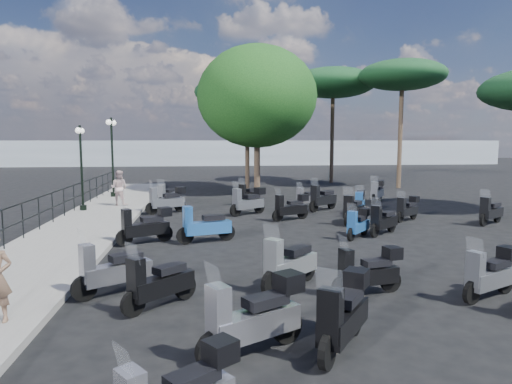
{
  "coord_description": "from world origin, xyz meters",
  "views": [
    {
      "loc": [
        -2.24,
        -13.63,
        3.15
      ],
      "look_at": [
        -0.38,
        3.18,
        1.2
      ],
      "focal_mm": 32.0,
      "sensor_mm": 36.0,
      "label": 1
    }
  ],
  "objects": [
    {
      "name": "scooter_14",
      "position": [
        2.61,
        0.32,
        0.45
      ],
      "size": [
        1.1,
        1.21,
        1.19
      ],
      "rotation": [
        0.0,
        0.0,
        2.42
      ],
      "color": "black",
      "rests_on": "ground"
    },
    {
      "name": "scooter_13",
      "position": [
        3.58,
        0.68,
        0.46
      ],
      "size": [
        1.31,
        1.15,
        1.31
      ],
      "rotation": [
        0.0,
        0.0,
        2.28
      ],
      "color": "black",
      "rests_on": "ground"
    },
    {
      "name": "scooter_28",
      "position": [
        6.35,
        8.37,
        0.52
      ],
      "size": [
        1.14,
        1.5,
        1.38
      ],
      "rotation": [
        0.0,
        0.0,
        2.53
      ],
      "color": "black",
      "rests_on": "ground"
    },
    {
      "name": "pine_1",
      "position": [
        10.3,
        14.82,
        7.2
      ],
      "size": [
        5.53,
        5.53,
        8.2
      ],
      "color": "#38281E",
      "rests_on": "ground"
    },
    {
      "name": "railing",
      "position": [
        -7.8,
        2.8,
        0.9
      ],
      "size": [
        0.04,
        26.04,
        1.1
      ],
      "color": "black",
      "rests_on": "sidewalk"
    },
    {
      "name": "pine_0",
      "position": [
        6.96,
        18.96,
        7.17
      ],
      "size": [
        6.19,
        6.19,
        8.28
      ],
      "color": "#38281E",
      "rests_on": "ground"
    },
    {
      "name": "scooter_12",
      "position": [
        1.01,
        -4.95,
        0.48
      ],
      "size": [
        1.57,
        0.61,
        1.27
      ],
      "rotation": [
        0.0,
        0.0,
        1.79
      ],
      "color": "black",
      "rests_on": "ground"
    },
    {
      "name": "scooter_10",
      "position": [
        -0.48,
        5.24,
        0.55
      ],
      "size": [
        1.6,
        1.2,
        1.46
      ],
      "rotation": [
        0.0,
        0.0,
        2.18
      ],
      "color": "black",
      "rests_on": "ground"
    },
    {
      "name": "sidewalk",
      "position": [
        -6.5,
        3.0,
        0.07
      ],
      "size": [
        3.0,
        30.0,
        0.15
      ],
      "primitive_type": "cube",
      "color": "slate",
      "rests_on": "ground"
    },
    {
      "name": "scooter_22",
      "position": [
        2.41,
        7.03,
        0.42
      ],
      "size": [
        1.28,
        1.0,
        1.22
      ],
      "rotation": [
        0.0,
        0.0,
        2.21
      ],
      "color": "black",
      "rests_on": "ground"
    },
    {
      "name": "scooter_3",
      "position": [
        -4.08,
        0.26,
        0.53
      ],
      "size": [
        1.63,
        1.0,
        1.41
      ],
      "rotation": [
        0.0,
        0.0,
        2.04
      ],
      "color": "black",
      "rests_on": "ground"
    },
    {
      "name": "scooter_21",
      "position": [
        4.11,
        4.52,
        0.5
      ],
      "size": [
        0.86,
        1.59,
        1.34
      ],
      "rotation": [
        0.0,
        0.0,
        2.75
      ],
      "color": "black",
      "rests_on": "ground"
    },
    {
      "name": "scooter_4",
      "position": [
        -3.92,
        5.99,
        0.55
      ],
      "size": [
        1.69,
        1.05,
        1.46
      ],
      "rotation": [
        0.0,
        0.0,
        2.05
      ],
      "color": "black",
      "rests_on": "ground"
    },
    {
      "name": "broadleaf_tree",
      "position": [
        0.73,
        12.64,
        5.57
      ],
      "size": [
        6.84,
        6.84,
        8.49
      ],
      "color": "#38281E",
      "rests_on": "ground"
    },
    {
      "name": "ground",
      "position": [
        0.0,
        0.0,
        0.0
      ],
      "size": [
        120.0,
        120.0,
        0.0
      ],
      "primitive_type": "plane",
      "color": "black",
      "rests_on": "ground"
    },
    {
      "name": "scooter_6",
      "position": [
        -0.23,
        -7.27,
        0.54
      ],
      "size": [
        1.19,
        1.55,
        1.43
      ],
      "rotation": [
        0.0,
        0.0,
        2.53
      ],
      "color": "black",
      "rests_on": "ground"
    },
    {
      "name": "scooter_26",
      "position": [
        5.53,
        3.1,
        0.46
      ],
      "size": [
        1.28,
        1.08,
        1.22
      ],
      "rotation": [
        0.0,
        0.0,
        2.25
      ],
      "color": "black",
      "rests_on": "ground"
    },
    {
      "name": "scooter_2",
      "position": [
        -4.14,
        -4.36,
        0.49
      ],
      "size": [
        1.57,
        1.07,
        1.42
      ],
      "rotation": [
        0.0,
        0.0,
        2.13
      ],
      "color": "black",
      "rests_on": "ground"
    },
    {
      "name": "scooter_16",
      "position": [
        2.91,
        6.0,
        0.52
      ],
      "size": [
        1.52,
        1.28,
        1.49
      ],
      "rotation": [
        0.0,
        0.0,
        2.26
      ],
      "color": "black",
      "rests_on": "ground"
    },
    {
      "name": "scooter_27",
      "position": [
        8.28,
        2.05,
        0.47
      ],
      "size": [
        1.46,
        1.07,
        1.36
      ],
      "rotation": [
        0.0,
        0.0,
        2.17
      ],
      "color": "black",
      "rests_on": "ground"
    },
    {
      "name": "distant_hills",
      "position": [
        0.0,
        45.0,
        1.5
      ],
      "size": [
        70.0,
        8.0,
        3.0
      ],
      "primitive_type": "cube",
      "color": "gray",
      "rests_on": "ground"
    },
    {
      "name": "lamp_post_2",
      "position": [
        -7.09,
        11.01,
        2.51
      ],
      "size": [
        0.35,
        1.22,
        4.14
      ],
      "rotation": [
        0.0,
        0.0,
        -0.06
      ],
      "color": "black",
      "rests_on": "sidewalk"
    },
    {
      "name": "pine_2",
      "position": [
        0.37,
        14.86,
        6.03
      ],
      "size": [
        6.5,
        6.5,
        7.18
      ],
      "color": "#38281E",
      "rests_on": "ground"
    },
    {
      "name": "scooter_5",
      "position": [
        -4.12,
        8.44,
        0.46
      ],
      "size": [
        0.85,
        1.54,
        1.31
      ],
      "rotation": [
        0.0,
        0.0,
        2.72
      ],
      "color": "black",
      "rests_on": "ground"
    },
    {
      "name": "scooter_1",
      "position": [
        -3.15,
        -5.22,
        0.47
      ],
      "size": [
        1.31,
        1.23,
        1.35
      ],
      "rotation": [
        0.0,
        0.0,
        2.32
      ],
      "color": "black",
      "rests_on": "ground"
    },
    {
      "name": "scooter_20",
      "position": [
        3.26,
        2.8,
        0.49
      ],
      "size": [
        1.18,
        1.49,
        1.43
      ],
      "rotation": [
        0.0,
        0.0,
        2.49
      ],
      "color": "black",
      "rests_on": "ground"
    },
    {
      "name": "scooter_11",
      "position": [
        -0.21,
        8.3,
        0.46
      ],
      "size": [
        1.11,
        1.36,
        1.31
      ],
      "rotation": [
        0.0,
        0.0,
        2.47
      ],
      "color": "black",
      "rests_on": "ground"
    },
    {
      "name": "scooter_9",
      "position": [
        -2.29,
        0.2,
        0.51
      ],
      "size": [
        1.81,
        0.78,
        1.47
      ],
      "rotation": [
        0.0,
        0.0,
        1.85
      ],
      "color": "black",
      "rests_on": "ground"
    },
    {
      "name": "scooter_8",
      "position": [
        -0.52,
        -4.35,
        0.51
      ],
      "size": [
        1.41,
        1.36,
        1.47
      ],
      "rotation": [
        0.0,
        0.0,
        2.33
      ],
      "color": "black",
      "rests_on": "ground"
    },
    {
      "name": "scooter_18",
      "position": [
        3.35,
        -5.42,
        0.49
      ],
      "size": [
        1.52,
        0.91,
        1.3
      ],
      "rotation": [
        0.0,
        0.0,
        2.03
      ],
      "color": "black",
      "rests_on": "ground"
    },
    {
      "name": "lamp_post_1",
      "position": [
        -7.46,
        6.34,
        2.2
      ],
      "size": [
        0.34,
        1.06,
        3.59
      ],
      "rotation": [
        0.0,
        0.0,
        0.1
      ],
      "color": "black",
      "rests_on": "sidewalk"
    },
    {
      "name": "scooter_7",
      "position": [
        -1.57,
        -7.26,
        0.56
      ],
      "size": [
        1.69,
        1.11,
        1.48
      ],
      "rotation": [
        0.0,
        0.0,
        2.09
      ],
      "color": "black",
      "rests_on": "ground"
    },
    {
      "name": "pedestrian_far",
      "position": [
        -6.19,
        7.66,
        0.95
      ],
      "size": [
        0.9,
        0.78,
        1.6
      ],
      "primitive_type": "imported",
      "rotation": [
        0.0,
        0.0,
        2.9
      ],
      "color": "beige",
      "rests_on": "sidewalk"
    },
    {
      "name": "scooter_15",
      "position": [
        1.06,
        3.75,
        0.49
      ],
      "size": [
        1.55,
        0.87,
        1.31
      ],
      "rotation": [
        0.0,
        0.0,
        1.99
      ],
      "color": "black",
      "rests_on": "ground"
    }
  ]
}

